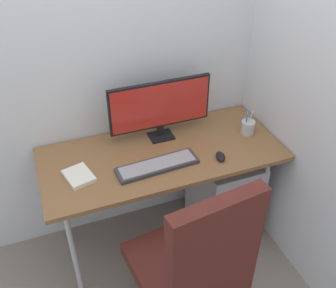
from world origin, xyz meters
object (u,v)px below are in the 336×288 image
mouse (220,156)px  filing_cabinet (223,191)px  office_chair (195,266)px  monitor (160,106)px  keyboard (157,165)px  pen_holder (247,127)px  notebook (79,176)px

mouse → filing_cabinet: bearing=63.7°
office_chair → filing_cabinet: 0.90m
monitor → keyboard: (-0.12, -0.28, -0.20)m
keyboard → mouse: 0.37m
filing_cabinet → keyboard: (-0.51, -0.12, 0.47)m
filing_cabinet → pen_holder: 0.51m
mouse → pen_holder: (0.27, 0.17, 0.03)m
filing_cabinet → notebook: bearing=-176.6°
monitor → notebook: (-0.54, -0.21, -0.20)m
monitor → notebook: 0.62m
office_chair → mouse: (0.37, 0.50, 0.19)m
filing_cabinet → monitor: 0.79m
office_chair → notebook: bearing=123.8°
filing_cabinet → notebook: 1.05m
mouse → keyboard: bearing=-174.8°
filing_cabinet → mouse: mouse is taller
office_chair → pen_holder: bearing=46.2°
monitor → notebook: bearing=-158.7°
keyboard → filing_cabinet: bearing=13.2°
monitor → mouse: bearing=-53.8°
office_chair → filing_cabinet: office_chair is taller
keyboard → pen_holder: 0.65m
filing_cabinet → keyboard: 0.70m
filing_cabinet → keyboard: bearing=-166.8°
monitor → keyboard: 0.36m
office_chair → filing_cabinet: (0.52, 0.68, -0.28)m
office_chair → pen_holder: office_chair is taller
office_chair → notebook: (-0.41, 0.62, 0.19)m
office_chair → monitor: (0.13, 0.83, 0.39)m
office_chair → keyboard: (0.01, 0.56, 0.19)m
office_chair → monitor: 0.93m
pen_holder → office_chair: bearing=-133.8°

